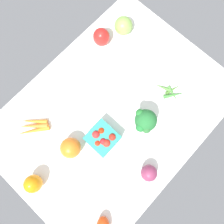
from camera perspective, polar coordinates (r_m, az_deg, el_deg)
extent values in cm
cube|color=white|center=(104.85, 0.00, -0.37)|extent=(104.00, 76.00, 2.00)
ellipsoid|color=orange|center=(102.04, -18.95, -16.44)|extent=(10.18, 10.18, 9.13)
cone|color=#48823B|center=(108.96, 14.80, 4.41)|extent=(4.14, 7.66, 1.74)
cone|color=#4E8331|center=(109.77, 14.84, 5.43)|extent=(7.75, 3.52, 1.48)
cone|color=#528B3C|center=(108.81, 12.34, 5.99)|extent=(4.10, 7.22, 1.74)
cone|color=#41843A|center=(108.90, 15.17, 4.13)|extent=(9.16, 7.36, 1.89)
cone|color=orange|center=(107.74, -18.92, -2.19)|extent=(9.82, 10.93, 2.29)
cone|color=orange|center=(107.16, -18.98, -3.31)|extent=(11.25, 11.34, 2.67)
cone|color=orange|center=(107.00, -18.98, -4.47)|extent=(13.22, 10.17, 2.27)
sphere|color=#85B34F|center=(116.60, 2.85, 20.56)|extent=(8.69, 8.69, 8.69)
sphere|color=#843051|center=(99.05, 9.13, -14.69)|extent=(6.87, 6.87, 6.87)
sphere|color=orange|center=(98.67, -10.22, -8.73)|extent=(8.78, 8.78, 8.78)
cylinder|color=#91D37A|center=(101.83, 7.92, -2.67)|extent=(3.54, 3.54, 4.13)
sphere|color=#256D32|center=(96.41, 8.36, -2.07)|extent=(9.35, 9.35, 9.35)
sphere|color=#217131|center=(94.97, 7.06, -3.72)|extent=(4.04, 4.04, 4.04)
sphere|color=#24722D|center=(95.08, 6.93, -0.26)|extent=(3.54, 3.54, 3.54)
sphere|color=#2B6731|center=(95.12, 8.55, -4.20)|extent=(3.48, 3.48, 3.48)
sphere|color=#2B723A|center=(94.94, 6.99, -3.65)|extent=(3.79, 3.79, 3.79)
cube|color=teal|center=(99.05, -2.39, -6.53)|extent=(11.64, 11.64, 5.90)
sphere|color=red|center=(96.31, -2.21, -7.31)|extent=(2.85, 2.85, 2.85)
sphere|color=red|center=(96.75, -4.00, -5.58)|extent=(3.31, 3.31, 3.31)
sphere|color=red|center=(96.69, -3.58, -7.76)|extent=(2.70, 2.70, 2.70)
sphere|color=red|center=(96.26, 0.07, -6.22)|extent=(3.03, 3.03, 3.03)
sphere|color=red|center=(96.12, -1.36, -7.73)|extent=(3.29, 3.29, 3.29)
sphere|color=red|center=(97.08, -2.65, -4.66)|extent=(2.77, 2.77, 2.77)
ellipsoid|color=red|center=(112.96, -2.64, 18.05)|extent=(11.06, 11.06, 9.41)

